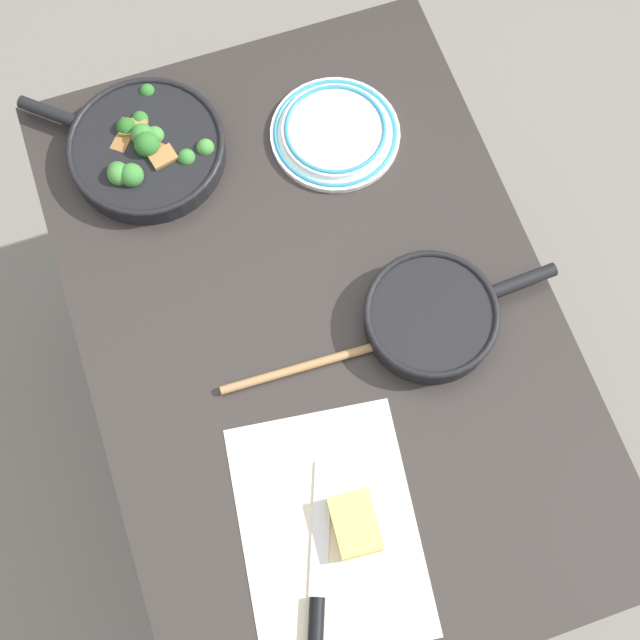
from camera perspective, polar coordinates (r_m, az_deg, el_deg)
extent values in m
plane|color=slate|center=(2.27, 0.00, -6.80)|extent=(14.00, 14.00, 0.00)
cube|color=#2D2826|center=(1.55, 0.00, -0.44)|extent=(1.19, 0.81, 0.03)
cylinder|color=#BCBCC1|center=(2.12, -13.74, 6.23)|extent=(0.05, 0.05, 0.74)
cylinder|color=#BCBCC1|center=(2.17, 4.12, 11.68)|extent=(0.05, 0.05, 0.74)
cylinder|color=#BCBCC1|center=(1.91, 15.75, -15.65)|extent=(0.05, 0.05, 0.74)
cylinder|color=black|center=(1.69, -10.99, 10.59)|extent=(0.28, 0.28, 0.04)
torus|color=black|center=(1.67, -11.11, 10.94)|extent=(0.29, 0.29, 0.01)
cylinder|color=black|center=(1.76, -16.97, 12.62)|extent=(0.10, 0.10, 0.02)
cylinder|color=#357027|center=(1.66, -12.57, 8.65)|extent=(0.01, 0.01, 0.02)
sphere|color=#428438|center=(1.64, -12.75, 9.08)|extent=(0.04, 0.04, 0.04)
cylinder|color=#2C6823|center=(1.66, -8.43, 9.89)|extent=(0.01, 0.01, 0.02)
sphere|color=#387A33|center=(1.64, -8.53, 10.24)|extent=(0.03, 0.03, 0.03)
cylinder|color=#2C6823|center=(1.69, -11.14, 11.07)|extent=(0.01, 0.01, 0.02)
sphere|color=#387A33|center=(1.67, -11.30, 11.53)|extent=(0.04, 0.04, 0.04)
cylinder|color=#357027|center=(1.69, -10.40, 11.14)|extent=(0.01, 0.01, 0.02)
sphere|color=#428438|center=(1.68, -10.53, 11.52)|extent=(0.03, 0.03, 0.03)
cylinder|color=#205218|center=(1.71, -12.12, 11.55)|extent=(0.01, 0.01, 0.02)
sphere|color=#286023|center=(1.69, -12.28, 11.95)|extent=(0.04, 0.04, 0.04)
cylinder|color=#245B1C|center=(1.75, -10.88, 13.83)|extent=(0.01, 0.01, 0.02)
sphere|color=#2D6B28|center=(1.74, -10.99, 14.16)|extent=(0.03, 0.03, 0.03)
cylinder|color=#245B1C|center=(1.72, -11.31, 12.11)|extent=(0.01, 0.01, 0.02)
sphere|color=#2D6B28|center=(1.70, -11.43, 12.46)|extent=(0.03, 0.03, 0.03)
cylinder|color=#245B1C|center=(1.68, -10.84, 10.47)|extent=(0.02, 0.02, 0.03)
sphere|color=#2D6B28|center=(1.66, -11.02, 10.97)|extent=(0.05, 0.05, 0.05)
cylinder|color=#357027|center=(1.67, -7.25, 10.52)|extent=(0.01, 0.01, 0.02)
sphere|color=#428438|center=(1.65, -7.34, 10.88)|extent=(0.03, 0.03, 0.03)
cylinder|color=#2C6823|center=(1.66, -11.78, 8.60)|extent=(0.02, 0.02, 0.02)
sphere|color=#387A33|center=(1.63, -11.96, 9.05)|extent=(0.04, 0.04, 0.04)
cylinder|color=#2C6823|center=(1.70, -11.23, 10.96)|extent=(0.01, 0.01, 0.02)
sphere|color=#387A33|center=(1.68, -11.34, 11.27)|extent=(0.03, 0.03, 0.03)
cylinder|color=#2C6823|center=(1.67, -12.65, 8.83)|extent=(0.01, 0.01, 0.02)
sphere|color=#387A33|center=(1.65, -12.82, 9.22)|extent=(0.04, 0.04, 0.04)
cube|color=olive|center=(1.66, -7.55, 10.42)|extent=(0.04, 0.04, 0.03)
cube|color=#9E703D|center=(1.70, -11.74, 11.67)|extent=(0.05, 0.06, 0.04)
cube|color=olive|center=(1.69, -12.51, 10.79)|extent=(0.05, 0.05, 0.03)
cube|color=#AD7F4C|center=(1.70, -9.87, 11.81)|extent=(0.04, 0.03, 0.03)
cube|color=olive|center=(1.67, -10.43, 10.44)|extent=(0.05, 0.05, 0.03)
cube|color=#9E703D|center=(1.66, -9.94, 9.99)|extent=(0.04, 0.05, 0.04)
cylinder|color=black|center=(1.52, 7.07, 0.14)|extent=(0.22, 0.22, 0.05)
torus|color=black|center=(1.50, 7.18, 0.45)|extent=(0.23, 0.23, 0.01)
cylinder|color=black|center=(1.56, 12.87, 2.46)|extent=(0.03, 0.12, 0.02)
cylinder|color=#E5CC60|center=(1.53, 7.05, 0.08)|extent=(0.18, 0.18, 0.02)
cylinder|color=#A87A4C|center=(1.50, 0.06, -2.70)|extent=(0.03, 0.35, 0.02)
ellipsoid|color=#A87A4C|center=(1.53, 7.15, -0.62)|extent=(0.04, 0.07, 0.02)
cube|color=beige|center=(1.45, 0.58, -13.28)|extent=(0.42, 0.33, 0.00)
cube|color=silver|center=(1.45, 0.05, -13.17)|extent=(0.21, 0.10, 0.01)
cylinder|color=black|center=(1.43, -0.25, -19.02)|extent=(0.09, 0.05, 0.02)
cube|color=#E0C15B|center=(1.44, 2.24, -12.94)|extent=(0.10, 0.07, 0.04)
cylinder|color=white|center=(1.69, 0.98, 11.81)|extent=(0.24, 0.24, 0.01)
torus|color=teal|center=(1.69, 0.98, 11.92)|extent=(0.23, 0.23, 0.01)
cylinder|color=white|center=(1.68, 0.98, 12.03)|extent=(0.20, 0.20, 0.01)
torus|color=teal|center=(1.68, 0.99, 12.14)|extent=(0.19, 0.19, 0.01)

